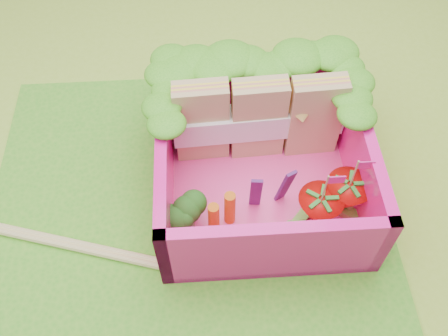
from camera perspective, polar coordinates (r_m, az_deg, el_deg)
ground at (r=3.29m, az=-4.05°, el=-5.96°), size 14.00×14.00×0.00m
placemat at (r=3.27m, az=-4.07°, el=-5.83°), size 2.60×2.60×0.03m
bento_floor at (r=3.36m, az=4.15°, el=-2.04°), size 1.30×1.30×0.05m
bento_box at (r=3.16m, az=4.42°, el=0.49°), size 1.30×1.30×0.55m
lettuce_ruffle at (r=3.24m, az=3.84°, el=11.08°), size 1.43×0.83×0.11m
sandwich_stack at (r=3.29m, az=4.03°, el=5.59°), size 1.13×0.23×0.62m
broccoli at (r=3.01m, az=-4.64°, el=-5.20°), size 0.32×0.32×0.26m
carrot_sticks at (r=3.05m, az=-0.23°, el=-5.19°), size 0.17×0.13×0.28m
purple_wedges at (r=3.09m, az=5.34°, el=-2.44°), size 0.26×0.08×0.38m
strawberry_left at (r=3.11m, az=10.72°, el=-4.86°), size 0.28×0.28×0.52m
strawberry_right at (r=3.19m, az=13.73°, el=-3.25°), size 0.28×0.28×0.52m
snap_peas at (r=3.22m, az=10.84°, el=-5.63°), size 0.60×0.36×0.05m
chopsticks at (r=3.45m, az=-23.16°, el=-6.65°), size 2.25×0.72×0.05m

